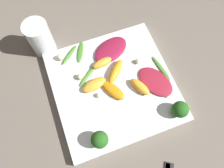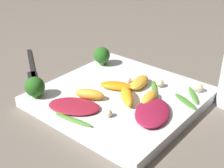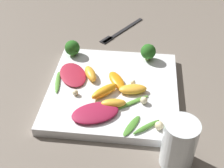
{
  "view_description": "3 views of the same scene",
  "coord_description": "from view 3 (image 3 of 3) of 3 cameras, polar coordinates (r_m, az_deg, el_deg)",
  "views": [
    {
      "loc": [
        0.2,
        -0.08,
        0.55
      ],
      "look_at": [
        0.0,
        -0.01,
        0.04
      ],
      "focal_mm": 35.0,
      "sensor_mm": 36.0,
      "label": 1
    },
    {
      "loc": [
        -0.35,
        0.45,
        0.35
      ],
      "look_at": [
        0.02,
        0.0,
        0.04
      ],
      "focal_mm": 50.0,
      "sensor_mm": 36.0,
      "label": 2
    },
    {
      "loc": [
        -0.57,
        -0.06,
        0.51
      ],
      "look_at": [
        0.0,
        0.0,
        0.03
      ],
      "focal_mm": 50.0,
      "sensor_mm": 36.0,
      "label": 3
    }
  ],
  "objects": [
    {
      "name": "ground_plane",
      "position": [
        0.77,
        0.19,
        -1.8
      ],
      "size": [
        2.4,
        2.4,
        0.0
      ],
      "primitive_type": "plane",
      "color": "#6B6056"
    },
    {
      "name": "plate",
      "position": [
        0.76,
        0.19,
        -1.17
      ],
      "size": [
        0.31,
        0.31,
        0.02
      ],
      "color": "white",
      "rests_on": "ground_plane"
    },
    {
      "name": "drinking_glass",
      "position": [
        0.6,
        12.13,
        -10.68
      ],
      "size": [
        0.07,
        0.07,
        0.11
      ],
      "color": "white",
      "rests_on": "ground_plane"
    },
    {
      "name": "fork",
      "position": [
        1.0,
        1.03,
        9.39
      ],
      "size": [
        0.17,
        0.12,
        0.01
      ],
      "color": "#262628",
      "rests_on": "ground_plane"
    },
    {
      "name": "radicchio_leaf_0",
      "position": [
        0.79,
        -7.18,
        1.72
      ],
      "size": [
        0.12,
        0.1,
        0.01
      ],
      "color": "maroon",
      "rests_on": "plate"
    },
    {
      "name": "radicchio_leaf_1",
      "position": [
        0.68,
        -3.08,
        -5.28
      ],
      "size": [
        0.1,
        0.12,
        0.01
      ],
      "color": "maroon",
      "rests_on": "plate"
    },
    {
      "name": "orange_segment_0",
      "position": [
        0.7,
        0.25,
        -3.54
      ],
      "size": [
        0.03,
        0.06,
        0.02
      ],
      "color": "#FCAD33",
      "rests_on": "plate"
    },
    {
      "name": "orange_segment_1",
      "position": [
        0.73,
        3.82,
        -0.95
      ],
      "size": [
        0.04,
        0.07,
        0.02
      ],
      "color": "#FCAD33",
      "rests_on": "plate"
    },
    {
      "name": "orange_segment_2",
      "position": [
        0.78,
        -3.96,
        1.91
      ],
      "size": [
        0.06,
        0.05,
        0.02
      ],
      "color": "#FCAD33",
      "rests_on": "plate"
    },
    {
      "name": "orange_segment_3",
      "position": [
        0.72,
        -1.37,
        -1.3
      ],
      "size": [
        0.07,
        0.07,
        0.02
      ],
      "color": "orange",
      "rests_on": "plate"
    },
    {
      "name": "orange_segment_4",
      "position": [
        0.76,
        0.86,
        0.69
      ],
      "size": [
        0.08,
        0.06,
        0.02
      ],
      "color": "orange",
      "rests_on": "plate"
    },
    {
      "name": "broccoli_floret_0",
      "position": [
        0.83,
        6.64,
        5.88
      ],
      "size": [
        0.04,
        0.04,
        0.05
      ],
      "color": "#7A9E51",
      "rests_on": "plate"
    },
    {
      "name": "broccoli_floret_1",
      "position": [
        0.86,
        -7.27,
        6.55
      ],
      "size": [
        0.04,
        0.04,
        0.04
      ],
      "color": "#84AD5B",
      "rests_on": "plate"
    },
    {
      "name": "arugula_sprig_0",
      "position": [
        0.71,
        3.61,
        -3.42
      ],
      "size": [
        0.07,
        0.08,
        0.01
      ],
      "color": "#518E33",
      "rests_on": "plate"
    },
    {
      "name": "arugula_sprig_1",
      "position": [
        0.66,
        6.31,
        -7.81
      ],
      "size": [
        0.05,
        0.06,
        0.01
      ],
      "color": "#47842D",
      "rests_on": "plate"
    },
    {
      "name": "arugula_sprig_2",
      "position": [
        0.78,
        -9.87,
        0.45
      ],
      "size": [
        0.08,
        0.03,
        0.01
      ],
      "color": "#518E33",
      "rests_on": "plate"
    },
    {
      "name": "arugula_sprig_3",
      "position": [
        0.81,
        -8.48,
        2.6
      ],
      "size": [
        0.07,
        0.05,
        0.01
      ],
      "color": "#47842D",
      "rests_on": "plate"
    },
    {
      "name": "arugula_sprig_4",
      "position": [
        0.66,
        3.62,
        -7.63
      ],
      "size": [
        0.07,
        0.04,
        0.0
      ],
      "color": "#47842D",
      "rests_on": "plate"
    },
    {
      "name": "macadamia_nut_0",
      "position": [
        0.73,
        -6.72,
        -1.58
      ],
      "size": [
        0.01,
        0.01,
        0.01
      ],
      "color": "beige",
      "rests_on": "plate"
    },
    {
      "name": "macadamia_nut_1",
      "position": [
        0.76,
        3.84,
        0.33
      ],
      "size": [
        0.01,
        0.01,
        0.01
      ],
      "color": "beige",
      "rests_on": "plate"
    },
    {
      "name": "macadamia_nut_2",
      "position": [
        0.66,
        8.61,
        -7.53
      ],
      "size": [
        0.02,
        0.02,
        0.02
      ],
      "color": "beige",
      "rests_on": "plate"
    },
    {
      "name": "macadamia_nut_3",
      "position": [
        0.71,
        5.85,
        -3.0
      ],
      "size": [
        0.02,
        0.02,
        0.02
      ],
      "color": "beige",
      "rests_on": "plate"
    }
  ]
}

